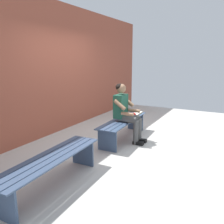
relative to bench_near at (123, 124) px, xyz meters
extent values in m
cube|color=beige|center=(1.15, 1.00, -0.36)|extent=(10.00, 7.00, 0.04)
cube|color=#9E4C38|center=(0.50, -1.78, 1.18)|extent=(9.50, 0.24, 3.06)
cube|color=#384C6B|center=(0.01, -0.17, 0.09)|extent=(1.81, 0.18, 0.02)
cube|color=#384C6B|center=(0.00, -0.06, 0.09)|extent=(1.81, 0.18, 0.02)
cube|color=#384C6B|center=(0.00, 0.06, 0.09)|extent=(1.81, 0.18, 0.02)
cube|color=#384C6B|center=(-0.01, 0.17, 0.09)|extent=(1.81, 0.18, 0.02)
cube|color=#384C6B|center=(-0.79, -0.03, -0.13)|extent=(0.05, 0.40, 0.43)
cube|color=#384C6B|center=(0.79, 0.03, -0.13)|extent=(0.05, 0.40, 0.43)
cube|color=#384C6B|center=(2.30, -0.17, 0.09)|extent=(1.83, 0.18, 0.02)
cube|color=#384C6B|center=(2.29, -0.06, 0.09)|extent=(1.83, 0.18, 0.02)
cube|color=#384C6B|center=(2.29, 0.06, 0.09)|extent=(1.83, 0.18, 0.02)
cube|color=#384C6B|center=(2.29, 0.17, 0.09)|extent=(1.83, 0.18, 0.02)
cube|color=#384C6B|center=(1.50, -0.03, -0.13)|extent=(0.05, 0.40, 0.43)
cube|color=#384C6B|center=(3.08, 0.03, -0.13)|extent=(0.05, 0.40, 0.43)
cube|color=#1E513D|center=(0.09, -0.02, 0.42)|extent=(0.34, 0.20, 0.50)
sphere|color=#936B4C|center=(0.09, -0.01, 0.80)|extent=(0.20, 0.20, 0.20)
ellipsoid|color=black|center=(0.09, -0.04, 0.83)|extent=(0.20, 0.19, 0.15)
cylinder|color=#4C4C4C|center=(0.00, 0.18, 0.17)|extent=(0.13, 0.40, 0.13)
cylinder|color=#4C4C4C|center=(0.18, 0.18, 0.17)|extent=(0.13, 0.40, 0.13)
cylinder|color=#4C4C4C|center=(0.00, 0.38, -0.09)|extent=(0.11, 0.11, 0.52)
cube|color=black|center=(0.00, 0.44, -0.31)|extent=(0.10, 0.22, 0.07)
cylinder|color=#4C4C4C|center=(0.18, 0.38, -0.09)|extent=(0.11, 0.11, 0.52)
cube|color=black|center=(0.18, 0.44, -0.31)|extent=(0.10, 0.22, 0.07)
cylinder|color=#936B4C|center=(-0.12, 0.06, 0.49)|extent=(0.08, 0.28, 0.23)
cylinder|color=#936B4C|center=(-0.09, 0.22, 0.31)|extent=(0.07, 0.26, 0.07)
cylinder|color=#936B4C|center=(0.30, 0.06, 0.49)|extent=(0.08, 0.28, 0.23)
cylinder|color=#936B4C|center=(0.27, 0.22, 0.31)|extent=(0.07, 0.26, 0.07)
sphere|color=red|center=(-0.39, 0.09, 0.15)|extent=(0.09, 0.09, 0.09)
cube|color=white|center=(-0.79, 0.05, 0.11)|extent=(0.21, 0.16, 0.02)
cube|color=white|center=(-0.58, 0.05, 0.11)|extent=(0.21, 0.16, 0.02)
cube|color=#BF8C1E|center=(-0.69, 0.05, 0.11)|extent=(0.42, 0.18, 0.01)
camera|label=1|loc=(4.50, 2.14, 1.41)|focal=37.40mm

